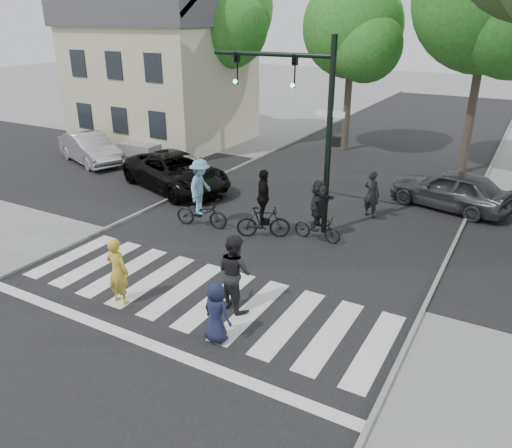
{
  "coord_description": "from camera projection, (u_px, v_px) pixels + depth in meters",
  "views": [
    {
      "loc": [
        6.58,
        -7.74,
        6.43
      ],
      "look_at": [
        0.5,
        3.0,
        1.3
      ],
      "focal_mm": 35.0,
      "sensor_mm": 36.0,
      "label": 1
    }
  ],
  "objects": [
    {
      "name": "car_silver",
      "position": [
        90.0,
        148.0,
        23.51
      ],
      "size": [
        4.49,
        2.86,
        1.4
      ],
      "primitive_type": "imported",
      "rotation": [
        0.0,
        0.0,
        1.22
      ],
      "color": "#A8A8AC",
      "rests_on": "ground"
    },
    {
      "name": "bg_tree_3",
      "position": [
        497.0,
        3.0,
        19.33
      ],
      "size": [
        6.3,
        6.0,
        10.2
      ],
      "color": "brown",
      "rests_on": "ground"
    },
    {
      "name": "cyclist_left",
      "position": [
        201.0,
        198.0,
        16.19
      ],
      "size": [
        1.88,
        1.27,
        2.28
      ],
      "color": "black",
      "rests_on": "ground"
    },
    {
      "name": "bystander_dark",
      "position": [
        372.0,
        194.0,
        17.07
      ],
      "size": [
        0.69,
        0.56,
        1.65
      ],
      "primitive_type": "imported",
      "rotation": [
        0.0,
        0.0,
        2.84
      ],
      "color": "black",
      "rests_on": "ground"
    },
    {
      "name": "road_cross",
      "position": [
        312.0,
        208.0,
        18.1
      ],
      "size": [
        70.0,
        10.0,
        0.01
      ],
      "primitive_type": "cube",
      "color": "black",
      "rests_on": "ground"
    },
    {
      "name": "traffic_signal",
      "position": [
        304.0,
        108.0,
        15.0
      ],
      "size": [
        4.45,
        0.29,
        6.0
      ],
      "color": "black",
      "rests_on": "ground"
    },
    {
      "name": "house",
      "position": [
        162.0,
        70.0,
        26.68
      ],
      "size": [
        8.4,
        8.1,
        8.82
      ],
      "color": "beige",
      "rests_on": "ground"
    },
    {
      "name": "pedestrian_child",
      "position": [
        216.0,
        312.0,
        10.46
      ],
      "size": [
        0.75,
        0.55,
        1.4
      ],
      "primitive_type": "imported",
      "rotation": [
        0.0,
        0.0,
        2.98
      ],
      "color": "#191E3C",
      "rests_on": "ground"
    },
    {
      "name": "ground",
      "position": [
        174.0,
        314.0,
        11.68
      ],
      "size": [
        120.0,
        120.0,
        0.0
      ],
      "primitive_type": "plane",
      "color": "gray",
      "rests_on": "ground"
    },
    {
      "name": "curb_right",
      "position": [
        440.0,
        274.0,
        13.38
      ],
      "size": [
        0.1,
        70.0,
        0.1
      ],
      "primitive_type": "cube",
      "color": "gray",
      "rests_on": "ground"
    },
    {
      "name": "curb_left",
      "position": [
        150.0,
        208.0,
        17.97
      ],
      "size": [
        0.1,
        70.0,
        0.1
      ],
      "primitive_type": "cube",
      "color": "gray",
      "rests_on": "ground"
    },
    {
      "name": "pedestrian_adult",
      "position": [
        234.0,
        272.0,
        11.59
      ],
      "size": [
        1.11,
        1.0,
        1.88
      ],
      "primitive_type": "imported",
      "rotation": [
        0.0,
        0.0,
        2.77
      ],
      "color": "black",
      "rests_on": "ground"
    },
    {
      "name": "car_suv",
      "position": [
        176.0,
        172.0,
        19.92
      ],
      "size": [
        5.69,
        3.98,
        1.44
      ],
      "primitive_type": "imported",
      "rotation": [
        0.0,
        0.0,
        1.23
      ],
      "color": "black",
      "rests_on": "ground"
    },
    {
      "name": "pedestrian_woman",
      "position": [
        118.0,
        271.0,
        11.85
      ],
      "size": [
        0.62,
        0.42,
        1.69
      ],
      "primitive_type": "imported",
      "rotation": [
        0.0,
        0.0,
        3.13
      ],
      "color": "gold",
      "rests_on": "ground"
    },
    {
      "name": "cyclist_right",
      "position": [
        318.0,
        214.0,
        15.22
      ],
      "size": [
        1.55,
        1.44,
        1.95
      ],
      "color": "black",
      "rests_on": "ground"
    },
    {
      "name": "cyclist_mid",
      "position": [
        263.0,
        210.0,
        15.43
      ],
      "size": [
        1.71,
        1.2,
        2.2
      ],
      "color": "black",
      "rests_on": "ground"
    },
    {
      "name": "road_stem",
      "position": [
        273.0,
        238.0,
        15.69
      ],
      "size": [
        10.0,
        70.0,
        0.01
      ],
      "primitive_type": "cube",
      "color": "black",
      "rests_on": "ground"
    },
    {
      "name": "bg_tree_0",
      "position": [
        151.0,
        22.0,
        28.42
      ],
      "size": [
        5.46,
        5.2,
        8.97
      ],
      "color": "brown",
      "rests_on": "ground"
    },
    {
      "name": "crosswalk",
      "position": [
        191.0,
        301.0,
        12.21
      ],
      "size": [
        10.0,
        3.85,
        0.01
      ],
      "color": "silver",
      "rests_on": "ground"
    },
    {
      "name": "bg_tree_2",
      "position": [
        356.0,
        32.0,
        23.61
      ],
      "size": [
        5.04,
        4.8,
        8.4
      ],
      "color": "brown",
      "rests_on": "ground"
    },
    {
      "name": "car_grey",
      "position": [
        451.0,
        189.0,
        17.87
      ],
      "size": [
        4.51,
        2.67,
        1.44
      ],
      "primitive_type": "imported",
      "rotation": [
        0.0,
        0.0,
        -1.82
      ],
      "color": "#37383D",
      "rests_on": "ground"
    },
    {
      "name": "bg_tree_1",
      "position": [
        220.0,
        12.0,
        25.52
      ],
      "size": [
        6.09,
        5.8,
        9.8
      ],
      "color": "brown",
      "rests_on": "ground"
    }
  ]
}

